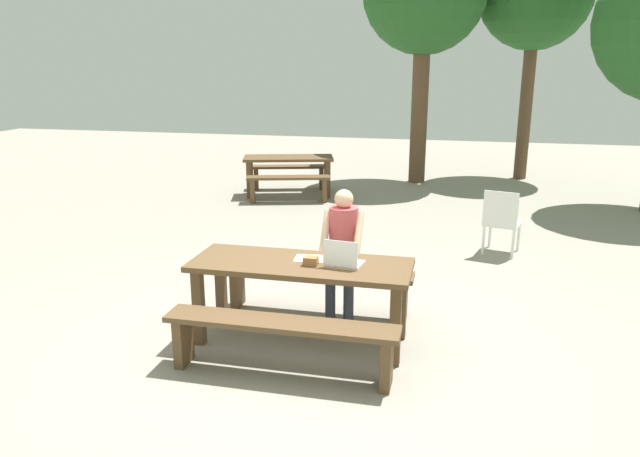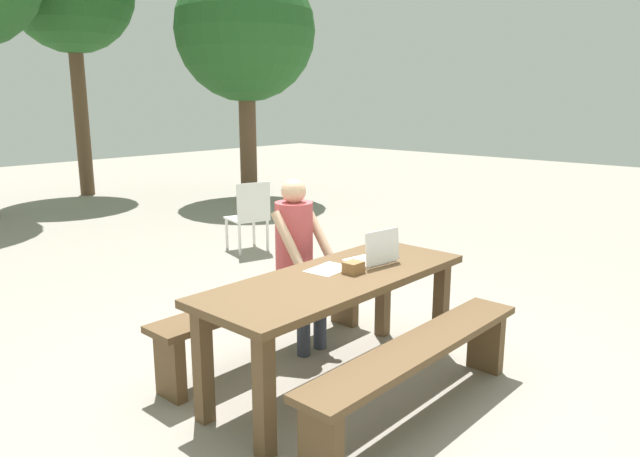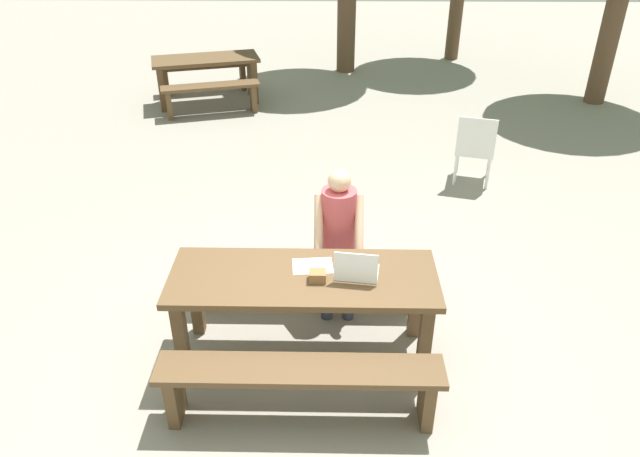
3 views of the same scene
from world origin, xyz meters
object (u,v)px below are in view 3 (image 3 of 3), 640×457
at_px(picnic_table_front, 303,289).
at_px(person_seated, 339,233).
at_px(laptop, 356,271).
at_px(picnic_table_mid, 206,66).
at_px(small_pouch, 317,276).
at_px(plastic_chair, 475,148).

relative_size(picnic_table_front, person_seated, 1.51).
xyz_separation_m(laptop, picnic_table_mid, (-2.20, 5.97, -0.21)).
bearing_deg(small_pouch, person_seated, 76.66).
bearing_deg(plastic_chair, person_seated, 71.04).
relative_size(picnic_table_front, laptop, 5.76).
xyz_separation_m(small_pouch, picnic_table_mid, (-1.92, 6.01, -0.19)).
distance_m(picnic_table_front, laptop, 0.42).
bearing_deg(picnic_table_front, laptop, -2.25).
bearing_deg(picnic_table_mid, person_seated, -84.49).
height_order(picnic_table_front, small_pouch, small_pouch).
bearing_deg(small_pouch, plastic_chair, 59.99).
relative_size(picnic_table_front, plastic_chair, 2.24).
bearing_deg(plastic_chair, laptop, 78.52).
xyz_separation_m(picnic_table_front, small_pouch, (0.10, -0.06, 0.16)).
bearing_deg(laptop, person_seated, -71.20).
relative_size(small_pouch, plastic_chair, 0.14).
bearing_deg(picnic_table_mid, plastic_chair, -53.64).
bearing_deg(person_seated, picnic_table_front, -113.39).
distance_m(picnic_table_front, small_pouch, 0.20).
bearing_deg(person_seated, small_pouch, -103.34).
height_order(small_pouch, plastic_chair, plastic_chair).
distance_m(picnic_table_front, person_seated, 0.67).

